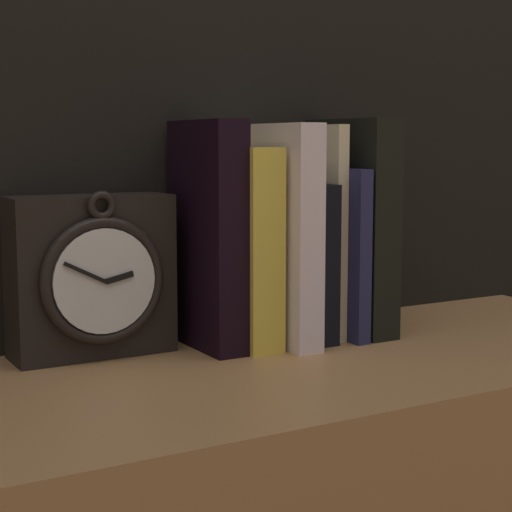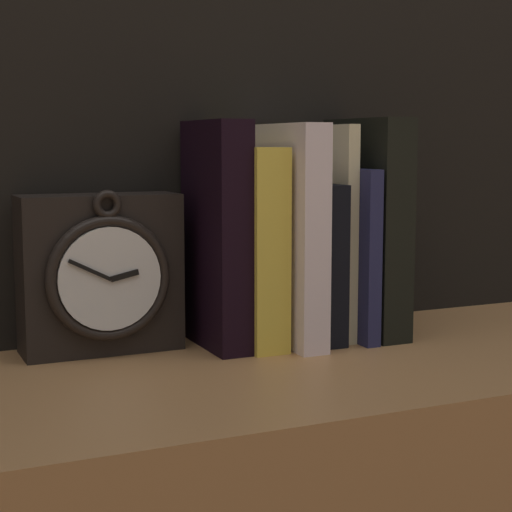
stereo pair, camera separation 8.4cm
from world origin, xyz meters
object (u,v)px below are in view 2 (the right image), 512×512
Objects in this scene: book_slot5_navy at (343,252)px; book_slot6_black at (366,227)px; book_slot4_cream at (326,231)px; book_slot3_black at (309,261)px; book_slot0_black at (216,235)px; clock at (101,274)px; book_slot2_white at (286,234)px; book_slot1_yellow at (249,246)px.

book_slot5_navy is 0.78× the size of book_slot6_black.
book_slot5_navy is (0.02, -0.01, -0.02)m from book_slot4_cream.
book_slot0_black is at bearing 177.86° from book_slot3_black.
book_slot3_black is at bearing -2.14° from book_slot0_black.
book_slot2_white is (0.20, -0.04, 0.04)m from clock.
book_slot1_yellow is at bearing 177.77° from book_slot6_black.
book_slot2_white is at bearing -177.48° from book_slot5_navy.
book_slot1_yellow reaches higher than book_slot3_black.
book_slot1_yellow is 0.15m from book_slot6_black.
book_slot0_black reaches higher than book_slot2_white.
book_slot4_cream is at bearing 12.00° from book_slot3_black.
book_slot4_cream is at bearing -5.29° from clock.
book_slot0_black is 0.99× the size of book_slot6_black.
book_slot4_cream is at bearing 145.93° from book_slot5_navy.
book_slot4_cream is at bearing 2.56° from book_slot1_yellow.
book_slot3_black is 0.71× the size of book_slot6_black.
book_slot2_white reaches higher than book_slot5_navy.
book_slot2_white reaches higher than book_slot1_yellow.
book_slot5_navy is at bearing -3.10° from book_slot1_yellow.
book_slot0_black is 1.39× the size of book_slot3_black.
book_slot0_black is 0.14m from book_slot4_cream.
book_slot2_white is 1.37× the size of book_slot3_black.
book_slot5_navy reaches higher than book_slot3_black.
book_slot3_black is at bearing 176.15° from book_slot6_black.
clock is 0.13m from book_slot0_black.
book_slot2_white is 0.05m from book_slot3_black.
book_slot1_yellow is (0.04, -0.00, -0.01)m from book_slot0_black.
book_slot2_white reaches higher than book_slot3_black.
book_slot6_black is at bearing -2.81° from book_slot0_black.
book_slot0_black is at bearing 170.75° from book_slot2_white.
book_slot2_white is at bearing -9.25° from book_slot0_black.
book_slot5_navy is at bearing -3.59° from book_slot0_black.
book_slot6_black reaches higher than book_slot2_white.
book_slot3_black is 0.08m from book_slot6_black.
book_slot6_black is at bearing -12.06° from book_slot4_cream.
book_slot6_black reaches higher than book_slot4_cream.
book_slot2_white is 0.08m from book_slot5_navy.
book_slot0_black is (0.12, -0.03, 0.04)m from clock.
book_slot0_black reaches higher than book_slot4_cream.
book_slot3_black is at bearing 172.44° from book_slot5_navy.
book_slot5_navy is (0.04, -0.01, 0.01)m from book_slot3_black.
book_slot0_black is at bearing 174.94° from book_slot1_yellow.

